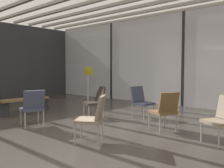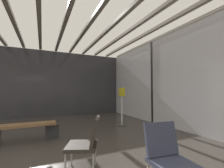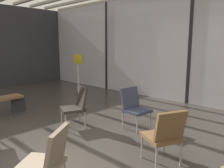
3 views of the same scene
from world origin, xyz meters
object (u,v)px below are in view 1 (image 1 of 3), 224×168
(lounge_chair_5, at_px, (141,100))
(lounge_chair_0, at_px, (94,116))
(lounge_chair_2, at_px, (165,109))
(info_sign, at_px, (88,86))
(lounge_chair_3, at_px, (33,106))
(waiting_bench, at_px, (24,102))
(lounge_chair_1, at_px, (223,117))
(parked_airplane, at_px, (209,53))
(lounge_chair_4, at_px, (96,100))

(lounge_chair_5, bearing_deg, lounge_chair_0, -158.36)
(lounge_chair_0, distance_m, lounge_chair_5, 2.58)
(lounge_chair_2, distance_m, info_sign, 5.31)
(lounge_chair_3, xyz_separation_m, waiting_bench, (-1.70, 0.71, -0.13))
(lounge_chair_0, bearing_deg, waiting_bench, -133.00)
(lounge_chair_5, bearing_deg, lounge_chair_1, -105.51)
(parked_airplane, xyz_separation_m, info_sign, (-2.50, -6.79, -1.58))
(lounge_chair_0, xyz_separation_m, info_sign, (-4.26, 3.77, 0.18))
(lounge_chair_4, bearing_deg, lounge_chair_5, 62.38)
(lounge_chair_1, distance_m, lounge_chair_4, 3.48)
(parked_airplane, distance_m, lounge_chair_1, 9.90)
(parked_airplane, bearing_deg, lounge_chair_4, -89.32)
(lounge_chair_3, height_order, info_sign, info_sign)
(lounge_chair_4, relative_size, info_sign, 0.60)
(lounge_chair_2, bearing_deg, lounge_chair_5, -100.29)
(lounge_chair_0, xyz_separation_m, lounge_chair_5, (-0.69, 2.49, 0.00))
(parked_airplane, height_order, info_sign, parked_airplane)
(lounge_chair_1, xyz_separation_m, lounge_chair_2, (-1.23, 0.10, 0.00))
(lounge_chair_2, height_order, lounge_chair_3, same)
(lounge_chair_0, distance_m, waiting_bench, 3.72)
(lounge_chair_3, bearing_deg, parked_airplane, -165.62)
(lounge_chair_5, bearing_deg, lounge_chair_4, 135.75)
(parked_airplane, bearing_deg, lounge_chair_5, -82.45)
(lounge_chair_0, relative_size, waiting_bench, 0.51)
(parked_airplane, xyz_separation_m, lounge_chair_3, (-0.21, -10.65, -1.76))
(info_sign, bearing_deg, lounge_chair_5, -19.71)
(lounge_chair_1, height_order, lounge_chair_2, same)
(lounge_chair_1, bearing_deg, info_sign, -173.79)
(parked_airplane, distance_m, lounge_chair_5, 8.32)
(parked_airplane, height_order, lounge_chair_2, parked_airplane)
(lounge_chair_1, relative_size, lounge_chair_4, 1.00)
(parked_airplane, relative_size, waiting_bench, 7.28)
(lounge_chair_1, bearing_deg, waiting_bench, -144.07)
(parked_airplane, xyz_separation_m, lounge_chair_2, (2.34, -8.96, -1.76))
(lounge_chair_0, bearing_deg, lounge_chair_3, -120.72)
(info_sign, bearing_deg, lounge_chair_0, -41.51)
(parked_airplane, height_order, lounge_chair_3, parked_airplane)
(lounge_chair_3, distance_m, waiting_bench, 1.84)
(lounge_chair_5, distance_m, waiting_bench, 3.52)
(lounge_chair_4, distance_m, waiting_bench, 2.29)
(info_sign, bearing_deg, lounge_chair_2, -24.20)
(lounge_chair_2, relative_size, lounge_chair_5, 1.00)
(lounge_chair_1, relative_size, waiting_bench, 0.51)
(parked_airplane, bearing_deg, lounge_chair_0, -80.54)
(lounge_chair_1, height_order, lounge_chair_5, same)
(parked_airplane, distance_m, lounge_chair_3, 10.80)
(lounge_chair_0, relative_size, info_sign, 0.60)
(lounge_chair_0, distance_m, lounge_chair_3, 1.97)
(parked_airplane, bearing_deg, lounge_chair_2, -75.35)
(lounge_chair_4, bearing_deg, parked_airplane, 113.48)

